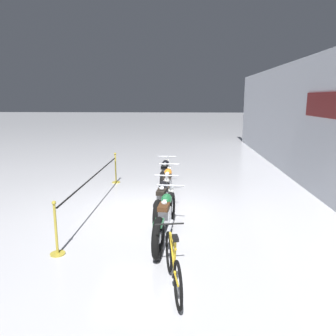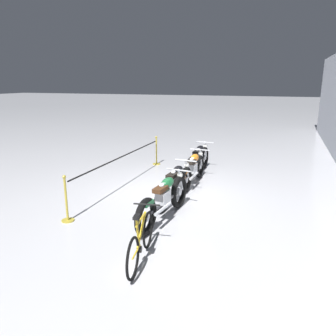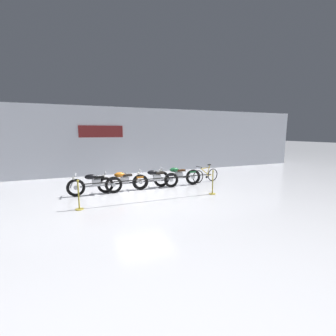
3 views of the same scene
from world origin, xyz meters
name	(u,v)px [view 1 (image 1 of 3)]	position (x,y,z in m)	size (l,w,h in m)	color
ground_plane	(143,208)	(0.00, 0.00, 0.00)	(120.00, 120.00, 0.00)	silver
motorcycle_black_0	(165,174)	(-2.00, 0.47, 0.47)	(2.29, 0.62, 0.95)	black
motorcycle_orange_1	(168,185)	(-0.76, 0.62, 0.46)	(2.30, 0.62, 0.93)	black
motorcycle_black_2	(163,201)	(0.76, 0.57, 0.46)	(2.25, 0.62, 0.94)	black
motorcycle_green_3	(165,218)	(1.94, 0.70, 0.48)	(2.46, 0.62, 0.97)	black
bicycle	(173,265)	(3.69, 0.93, 0.37)	(1.68, 0.48, 0.95)	black
stanchion_far_left	(105,174)	(-1.09, -1.28, 0.66)	(5.39, 0.28, 1.05)	gold
stanchion_mid_left	(56,237)	(2.71, -1.28, 0.36)	(0.28, 0.28, 1.05)	gold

